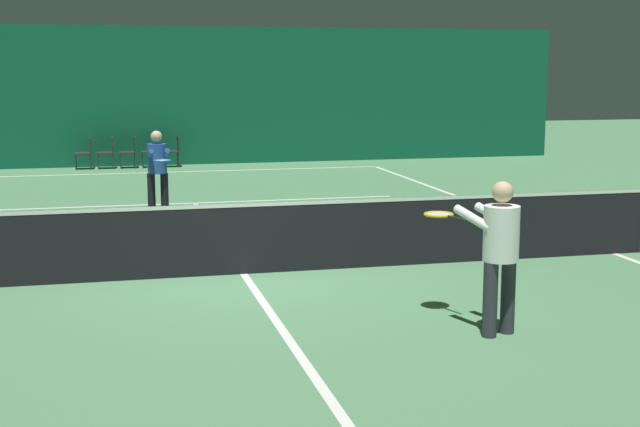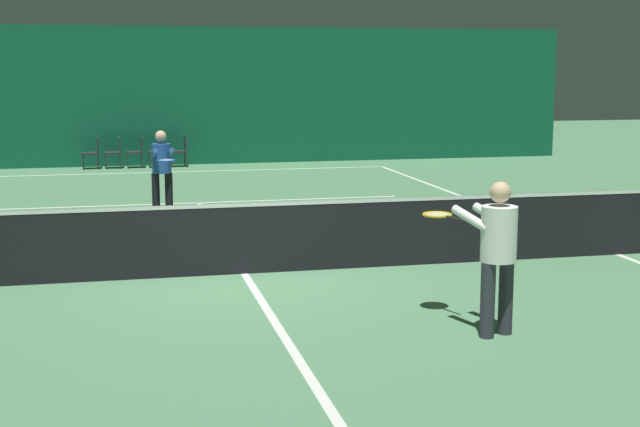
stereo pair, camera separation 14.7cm
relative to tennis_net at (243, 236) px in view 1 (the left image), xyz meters
name	(u,v)px [view 1 (the left image)]	position (x,y,z in m)	size (l,w,h in m)	color
ground_plane	(244,274)	(0.00, 0.00, -0.51)	(60.00, 60.00, 0.00)	#4C7F56
backdrop_curtain	(167,96)	(0.00, 13.68, 1.40)	(23.00, 0.12, 3.82)	#0F5138
court_line_baseline_far	(174,172)	(0.00, 11.90, -0.51)	(11.00, 0.10, 0.00)	silver
court_line_service_far	(195,203)	(0.00, 6.40, -0.51)	(8.25, 0.10, 0.00)	silver
court_line_sideline_right	(614,254)	(5.50, 0.00, -0.51)	(0.10, 23.80, 0.00)	silver
court_line_centre	(244,274)	(0.00, 0.00, -0.51)	(0.10, 12.80, 0.00)	silver
tennis_net	(243,236)	(0.00, 0.00, 0.00)	(12.00, 0.10, 1.07)	black
player_near	(498,246)	(2.10, -3.26, 0.41)	(0.76, 1.35, 1.59)	#2D2D38
player_far	(157,166)	(-0.79, 5.22, 0.39)	(0.40, 1.31, 1.55)	black
courtside_chair_0	(86,151)	(-2.22, 13.13, -0.03)	(0.44, 0.44, 0.84)	#2D2D2D
courtside_chair_1	(108,151)	(-1.63, 13.13, -0.03)	(0.44, 0.44, 0.84)	#2D2D2D
courtside_chair_2	(130,150)	(-1.05, 13.13, -0.03)	(0.44, 0.44, 0.84)	#2D2D2D
courtside_chair_3	(152,150)	(-0.47, 13.13, -0.03)	(0.44, 0.44, 0.84)	#2D2D2D
courtside_chair_4	(174,149)	(0.12, 13.13, -0.03)	(0.44, 0.44, 0.84)	#2D2D2D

